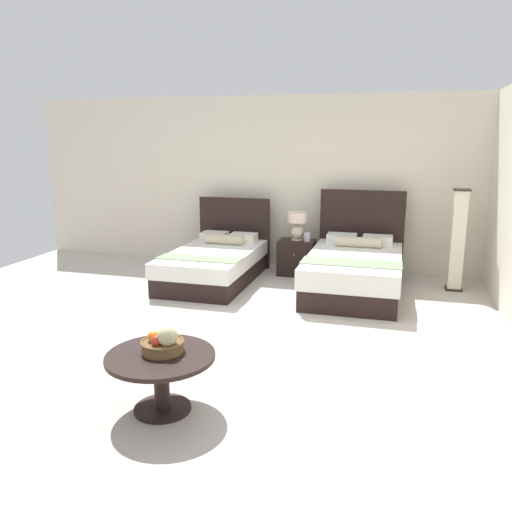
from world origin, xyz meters
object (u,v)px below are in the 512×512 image
at_px(floor_lamp_corner, 458,240).
at_px(fruit_bowl, 163,342).
at_px(bed_near_window, 215,263).
at_px(nightstand, 296,257).
at_px(bed_near_corner, 355,269).
at_px(table_lamp, 297,223).
at_px(vase, 307,237).
at_px(coffee_table, 161,368).

bearing_deg(floor_lamp_corner, fruit_bowl, -121.53).
relative_size(bed_near_window, floor_lamp_corner, 1.46).
height_order(bed_near_window, nightstand, bed_near_window).
bearing_deg(floor_lamp_corner, bed_near_corner, -161.33).
xyz_separation_m(bed_near_window, table_lamp, (1.10, 0.68, 0.53)).
bearing_deg(bed_near_window, fruit_bowl, -76.05).
relative_size(bed_near_window, vase, 14.34).
bearing_deg(fruit_bowl, vase, 85.06).
xyz_separation_m(table_lamp, floor_lamp_corner, (2.30, -0.23, -0.10)).
xyz_separation_m(bed_near_corner, table_lamp, (-0.95, 0.69, 0.50)).
relative_size(nightstand, floor_lamp_corner, 0.39).
xyz_separation_m(table_lamp, vase, (0.17, -0.06, -0.19)).
relative_size(table_lamp, vase, 3.02).
bearing_deg(coffee_table, bed_near_corner, 72.44).
distance_m(nightstand, vase, 0.39).
bearing_deg(vase, floor_lamp_corner, -4.53).
height_order(nightstand, table_lamp, table_lamp).
xyz_separation_m(vase, floor_lamp_corner, (2.14, -0.17, 0.09)).
relative_size(bed_near_corner, vase, 14.70).
bearing_deg(table_lamp, vase, -19.85).
relative_size(vase, fruit_bowl, 0.42).
xyz_separation_m(bed_near_window, floor_lamp_corner, (3.41, 0.46, 0.43)).
distance_m(bed_near_corner, coffee_table, 3.85).
bearing_deg(floor_lamp_corner, nightstand, 174.80).
bearing_deg(bed_near_corner, fruit_bowl, -107.64).
bearing_deg(coffee_table, vase, 85.00).
bearing_deg(vase, table_lamp, 160.15).
bearing_deg(vase, fruit_bowl, -94.94).
height_order(bed_near_corner, nightstand, bed_near_corner).
relative_size(nightstand, vase, 3.84).
relative_size(table_lamp, floor_lamp_corner, 0.31).
xyz_separation_m(bed_near_corner, floor_lamp_corner, (1.35, 0.46, 0.40)).
height_order(bed_near_corner, vase, bed_near_corner).
bearing_deg(table_lamp, bed_near_window, -148.16).
height_order(table_lamp, fruit_bowl, table_lamp).
distance_m(bed_near_window, floor_lamp_corner, 3.46).
bearing_deg(fruit_bowl, nightstand, 87.31).
height_order(bed_near_window, fruit_bowl, bed_near_window).
bearing_deg(bed_near_corner, bed_near_window, 179.95).
xyz_separation_m(bed_near_window, bed_near_corner, (2.05, -0.00, 0.04)).
relative_size(bed_near_corner, fruit_bowl, 6.19).
bearing_deg(table_lamp, floor_lamp_corner, -5.69).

